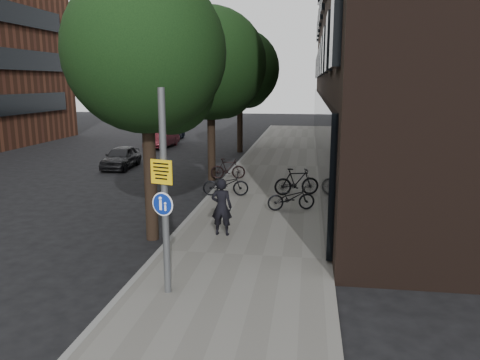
% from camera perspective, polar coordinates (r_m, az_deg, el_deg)
% --- Properties ---
extents(ground, '(120.00, 120.00, 0.00)m').
position_cam_1_polar(ground, '(9.38, -4.08, -16.87)').
color(ground, black).
rests_on(ground, ground).
extents(sidewalk, '(4.50, 60.00, 0.12)m').
position_cam_1_polar(sidewalk, '(18.63, 3.28, -1.95)').
color(sidewalk, '#65625D').
rests_on(sidewalk, ground).
extents(curb_edge, '(0.15, 60.00, 0.13)m').
position_cam_1_polar(curb_edge, '(18.95, -3.51, -1.70)').
color(curb_edge, slate).
rests_on(curb_edge, ground).
extents(building_right_dark_brick, '(12.00, 40.00, 18.00)m').
position_cam_1_polar(building_right_dark_brick, '(31.08, 21.98, 19.38)').
color(building_right_dark_brick, black).
rests_on(building_right_dark_brick, ground).
extents(street_tree_near, '(4.40, 4.40, 7.50)m').
position_cam_1_polar(street_tree_near, '(13.41, -10.94, 14.24)').
color(street_tree_near, black).
rests_on(street_tree_near, ground).
extents(street_tree_mid, '(5.00, 5.00, 7.80)m').
position_cam_1_polar(street_tree_mid, '(21.62, -3.35, 13.47)').
color(street_tree_mid, black).
rests_on(street_tree_mid, ground).
extents(street_tree_far, '(5.00, 5.00, 7.80)m').
position_cam_1_polar(street_tree_far, '(30.48, 0.16, 13.02)').
color(street_tree_far, black).
rests_on(street_tree_far, ground).
extents(signpost, '(0.48, 0.17, 4.28)m').
position_cam_1_polar(signpost, '(9.66, -9.18, -1.60)').
color(signpost, '#595B5E').
rests_on(signpost, sidewalk).
extents(pedestrian, '(0.62, 0.41, 1.67)m').
position_cam_1_polar(pedestrian, '(13.57, -2.25, -3.31)').
color(pedestrian, black).
rests_on(pedestrian, sidewalk).
extents(parked_bike_facade_near, '(1.78, 1.07, 0.88)m').
position_cam_1_polar(parked_bike_facade_near, '(16.36, 6.25, -2.15)').
color(parked_bike_facade_near, black).
rests_on(parked_bike_facade_near, sidewalk).
extents(parked_bike_facade_far, '(1.86, 0.97, 1.08)m').
position_cam_1_polar(parked_bike_facade_far, '(18.53, 6.92, -0.20)').
color(parked_bike_facade_far, black).
rests_on(parked_bike_facade_far, sidewalk).
extents(parked_bike_curb_near, '(1.85, 0.85, 0.94)m').
position_cam_1_polar(parked_bike_curb_near, '(18.31, -1.76, -0.48)').
color(parked_bike_curb_near, black).
rests_on(parked_bike_curb_near, sidewalk).
extents(parked_bike_curb_far, '(1.64, 0.70, 0.95)m').
position_cam_1_polar(parked_bike_curb_far, '(21.51, -1.47, 1.40)').
color(parked_bike_curb_far, black).
rests_on(parked_bike_curb_far, sidewalk).
extents(parked_car_near, '(1.53, 3.49, 1.17)m').
position_cam_1_polar(parked_car_near, '(25.67, -14.29, 2.72)').
color(parked_car_near, black).
rests_on(parked_car_near, ground).
extents(parked_car_mid, '(1.55, 3.90, 1.26)m').
position_cam_1_polar(parked_car_mid, '(33.28, -9.51, 5.03)').
color(parked_car_mid, '#5A1921').
rests_on(parked_car_mid, ground).
extents(parked_car_far, '(1.88, 4.01, 1.13)m').
position_cam_1_polar(parked_car_far, '(37.60, -8.32, 5.74)').
color(parked_car_far, '#1B2431').
rests_on(parked_car_far, ground).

